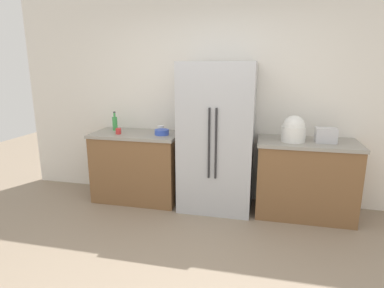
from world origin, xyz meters
name	(u,v)px	position (x,y,z in m)	size (l,w,h in m)	color
ground_plane	(174,284)	(0.00, 0.00, 0.00)	(11.11, 11.11, 0.00)	gray
kitchen_back_panel	(215,93)	(0.00, 1.99, 1.43)	(5.56, 0.10, 2.86)	silver
counter_left	(138,166)	(-0.98, 1.62, 0.46)	(1.15, 0.64, 0.92)	brown
counter_right	(305,178)	(1.18, 1.62, 0.46)	(1.15, 0.64, 0.92)	brown
refrigerator	(217,138)	(0.10, 1.60, 0.92)	(0.89, 0.66, 1.83)	#B2B5BA
toaster	(326,135)	(1.36, 1.61, 1.01)	(0.23, 0.17, 0.17)	silver
rice_cooker	(294,130)	(1.00, 1.58, 1.06)	(0.28, 0.28, 0.31)	white
bottle_a	(115,123)	(-1.33, 1.73, 1.02)	(0.07, 0.07, 0.26)	green
cup_a	(161,129)	(-0.68, 1.73, 0.97)	(0.09, 0.09, 0.09)	white
cup_b	(118,131)	(-1.18, 1.50, 0.96)	(0.07, 0.07, 0.07)	red
bowl_a	(162,132)	(-0.61, 1.58, 0.96)	(0.18, 0.18, 0.07)	blue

